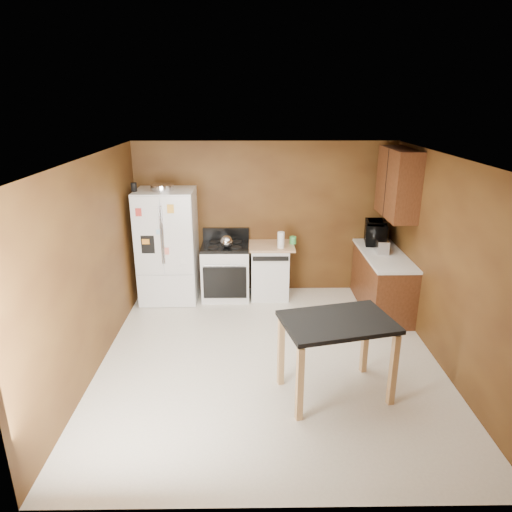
{
  "coord_description": "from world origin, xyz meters",
  "views": [
    {
      "loc": [
        -0.24,
        -5.06,
        3.12
      ],
      "look_at": [
        -0.16,
        0.85,
        1.08
      ],
      "focal_mm": 32.0,
      "sensor_mm": 36.0,
      "label": 1
    }
  ],
  "objects_px": {
    "kettle": "(226,242)",
    "paper_towel": "(281,240)",
    "toaster": "(382,246)",
    "refrigerator": "(168,246)",
    "green_canister": "(293,240)",
    "island": "(337,332)",
    "gas_range": "(226,270)",
    "pen_cup": "(134,187)",
    "dishwasher": "(270,270)",
    "microwave": "(375,233)",
    "roasting_pan": "(162,187)"
  },
  "relations": [
    {
      "from": "kettle",
      "to": "green_canister",
      "type": "distance_m",
      "value": 1.09
    },
    {
      "from": "roasting_pan",
      "to": "refrigerator",
      "type": "distance_m",
      "value": 0.94
    },
    {
      "from": "roasting_pan",
      "to": "dishwasher",
      "type": "relative_size",
      "value": 0.4
    },
    {
      "from": "pen_cup",
      "to": "refrigerator",
      "type": "bearing_deg",
      "value": 13.2
    },
    {
      "from": "pen_cup",
      "to": "refrigerator",
      "type": "distance_m",
      "value": 1.06
    },
    {
      "from": "pen_cup",
      "to": "paper_towel",
      "type": "relative_size",
      "value": 0.51
    },
    {
      "from": "dishwasher",
      "to": "island",
      "type": "relative_size",
      "value": 0.69
    },
    {
      "from": "kettle",
      "to": "microwave",
      "type": "height_order",
      "value": "microwave"
    },
    {
      "from": "pen_cup",
      "to": "dishwasher",
      "type": "bearing_deg",
      "value": 5.16
    },
    {
      "from": "kettle",
      "to": "refrigerator",
      "type": "relative_size",
      "value": 0.11
    },
    {
      "from": "kettle",
      "to": "island",
      "type": "bearing_deg",
      "value": -62.79
    },
    {
      "from": "gas_range",
      "to": "island",
      "type": "distance_m",
      "value": 2.99
    },
    {
      "from": "kettle",
      "to": "gas_range",
      "type": "height_order",
      "value": "gas_range"
    },
    {
      "from": "kettle",
      "to": "island",
      "type": "height_order",
      "value": "kettle"
    },
    {
      "from": "kettle",
      "to": "paper_towel",
      "type": "relative_size",
      "value": 0.76
    },
    {
      "from": "pen_cup",
      "to": "dishwasher",
      "type": "xyz_separation_m",
      "value": [
        2.06,
        0.19,
        -1.41
      ]
    },
    {
      "from": "pen_cup",
      "to": "island",
      "type": "xyz_separation_m",
      "value": [
        2.67,
        -2.51,
        -1.1
      ]
    },
    {
      "from": "roasting_pan",
      "to": "toaster",
      "type": "bearing_deg",
      "value": -5.91
    },
    {
      "from": "gas_range",
      "to": "kettle",
      "type": "bearing_deg",
      "value": -78.71
    },
    {
      "from": "kettle",
      "to": "toaster",
      "type": "height_order",
      "value": "toaster"
    },
    {
      "from": "microwave",
      "to": "dishwasher",
      "type": "height_order",
      "value": "microwave"
    },
    {
      "from": "roasting_pan",
      "to": "microwave",
      "type": "distance_m",
      "value": 3.47
    },
    {
      "from": "gas_range",
      "to": "microwave",
      "type": "bearing_deg",
      "value": 2.44
    },
    {
      "from": "pen_cup",
      "to": "paper_towel",
      "type": "bearing_deg",
      "value": 0.73
    },
    {
      "from": "toaster",
      "to": "gas_range",
      "type": "xyz_separation_m",
      "value": [
        -2.4,
        0.42,
        -0.54
      ]
    },
    {
      "from": "green_canister",
      "to": "island",
      "type": "relative_size",
      "value": 0.09
    },
    {
      "from": "roasting_pan",
      "to": "toaster",
      "type": "distance_m",
      "value": 3.46
    },
    {
      "from": "pen_cup",
      "to": "kettle",
      "type": "xyz_separation_m",
      "value": [
        1.37,
        0.02,
        -0.87
      ]
    },
    {
      "from": "kettle",
      "to": "refrigerator",
      "type": "xyz_separation_m",
      "value": [
        -0.94,
        0.09,
        -0.1
      ]
    },
    {
      "from": "green_canister",
      "to": "gas_range",
      "type": "relative_size",
      "value": 0.11
    },
    {
      "from": "island",
      "to": "dishwasher",
      "type": "bearing_deg",
      "value": 102.67
    },
    {
      "from": "refrigerator",
      "to": "pen_cup",
      "type": "bearing_deg",
      "value": -166.8
    },
    {
      "from": "paper_towel",
      "to": "pen_cup",
      "type": "bearing_deg",
      "value": -179.27
    },
    {
      "from": "roasting_pan",
      "to": "island",
      "type": "bearing_deg",
      "value": -48.91
    },
    {
      "from": "pen_cup",
      "to": "toaster",
      "type": "xyz_separation_m",
      "value": [
        3.74,
        -0.26,
        -0.86
      ]
    },
    {
      "from": "paper_towel",
      "to": "island",
      "type": "distance_m",
      "value": 2.58
    },
    {
      "from": "island",
      "to": "green_canister",
      "type": "bearing_deg",
      "value": 94.79
    },
    {
      "from": "kettle",
      "to": "paper_towel",
      "type": "distance_m",
      "value": 0.86
    },
    {
      "from": "toaster",
      "to": "refrigerator",
      "type": "height_order",
      "value": "refrigerator"
    },
    {
      "from": "microwave",
      "to": "island",
      "type": "bearing_deg",
      "value": 167.88
    },
    {
      "from": "dishwasher",
      "to": "island",
      "type": "distance_m",
      "value": 2.78
    },
    {
      "from": "roasting_pan",
      "to": "island",
      "type": "distance_m",
      "value": 3.61
    },
    {
      "from": "pen_cup",
      "to": "dishwasher",
      "type": "relative_size",
      "value": 0.15
    },
    {
      "from": "toaster",
      "to": "island",
      "type": "relative_size",
      "value": 0.21
    },
    {
      "from": "paper_towel",
      "to": "green_canister",
      "type": "relative_size",
      "value": 2.15
    },
    {
      "from": "microwave",
      "to": "refrigerator",
      "type": "height_order",
      "value": "refrigerator"
    },
    {
      "from": "pen_cup",
      "to": "kettle",
      "type": "relative_size",
      "value": 0.67
    },
    {
      "from": "green_canister",
      "to": "microwave",
      "type": "relative_size",
      "value": 0.2
    },
    {
      "from": "paper_towel",
      "to": "refrigerator",
      "type": "height_order",
      "value": "refrigerator"
    },
    {
      "from": "green_canister",
      "to": "gas_range",
      "type": "distance_m",
      "value": 1.2
    }
  ]
}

